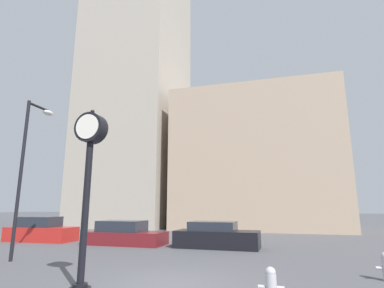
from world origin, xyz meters
The scene contains 9 objects.
ground_plane centered at (0.00, 0.00, 0.00)m, with size 200.00×200.00×0.00m, color #515156.
building_tall_tower centered at (-13.12, 24.00, 16.37)m, with size 10.46×12.00×32.74m.
building_storefront_row centered at (1.25, 24.00, 6.83)m, with size 15.95×12.00×13.67m.
street_clock centered at (-1.95, -1.32, 3.34)m, with size 0.87×0.56×4.92m.
car_red centered at (-11.60, 7.99, 0.64)m, with size 4.41×1.85×1.53m.
car_maroon centered at (-5.63, 7.91, 0.56)m, with size 4.76×2.02×1.35m.
car_black centered at (-0.17, 7.98, 0.59)m, with size 4.53×1.99×1.37m.
fire_hydrant_far centered at (2.84, -0.97, 0.41)m, with size 0.59×0.26×0.80m.
street_lamp_left centered at (-7.42, 2.14, 4.49)m, with size 0.36×1.57×6.83m.
Camera 1 is at (3.06, -8.56, 2.16)m, focal length 28.00 mm.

